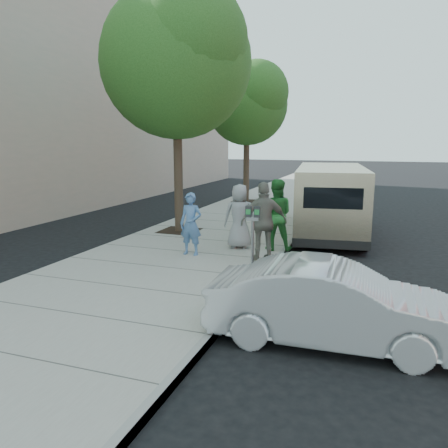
{
  "coord_description": "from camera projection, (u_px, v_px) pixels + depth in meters",
  "views": [
    {
      "loc": [
        3.72,
        -10.27,
        3.04
      ],
      "look_at": [
        0.34,
        -0.7,
        1.1
      ],
      "focal_mm": 35.0,
      "sensor_mm": 36.0,
      "label": 1
    }
  ],
  "objects": [
    {
      "name": "person_gray_shirt",
      "position": [
        240.0,
        216.0,
        11.83
      ],
      "size": [
        0.99,
        0.79,
        1.75
      ],
      "primitive_type": "imported",
      "rotation": [
        0.0,
        0.0,
        3.45
      ],
      "color": "gray",
      "rests_on": "sidewalk"
    },
    {
      "name": "sidewalk",
      "position": [
        185.0,
        254.0,
        11.61
      ],
      "size": [
        5.0,
        60.0,
        0.15
      ],
      "primitive_type": "cube",
      "color": "gray",
      "rests_on": "ground"
    },
    {
      "name": "ground",
      "position": [
        221.0,
        260.0,
        11.3
      ],
      "size": [
        120.0,
        120.0,
        0.0
      ],
      "primitive_type": "plane",
      "color": "black",
      "rests_on": "ground"
    },
    {
      "name": "tree_far",
      "position": [
        248.0,
        101.0,
        20.38
      ],
      "size": [
        3.92,
        3.8,
        6.49
      ],
      "color": "black",
      "rests_on": "sidewalk"
    },
    {
      "name": "parking_meter",
      "position": [
        253.0,
        226.0,
        9.32
      ],
      "size": [
        0.33,
        0.15,
        1.53
      ],
      "rotation": [
        0.0,
        0.0,
        0.14
      ],
      "color": "gray",
      "rests_on": "sidewalk"
    },
    {
      "name": "sedan",
      "position": [
        333.0,
        304.0,
        6.56
      ],
      "size": [
        3.83,
        1.47,
        1.25
      ],
      "primitive_type": "imported",
      "rotation": [
        0.0,
        0.0,
        1.61
      ],
      "color": "silver",
      "rests_on": "ground"
    },
    {
      "name": "person_officer",
      "position": [
        191.0,
        224.0,
        11.13
      ],
      "size": [
        0.59,
        0.39,
        1.6
      ],
      "primitive_type": "imported",
      "rotation": [
        0.0,
        0.0,
        0.0
      ],
      "color": "#5179AC",
      "rests_on": "sidewalk"
    },
    {
      "name": "tree_near",
      "position": [
        177.0,
        57.0,
        13.22
      ],
      "size": [
        4.62,
        4.6,
        7.53
      ],
      "color": "black",
      "rests_on": "sidewalk"
    },
    {
      "name": "van",
      "position": [
        330.0,
        199.0,
        14.16
      ],
      "size": [
        2.69,
        6.19,
        2.23
      ],
      "rotation": [
        0.0,
        0.0,
        0.13
      ],
      "color": "beige",
      "rests_on": "ground"
    },
    {
      "name": "curb_face",
      "position": [
        275.0,
        262.0,
        10.81
      ],
      "size": [
        0.12,
        60.0,
        0.16
      ],
      "primitive_type": "cube",
      "color": "gray",
      "rests_on": "ground"
    },
    {
      "name": "person_green_shirt",
      "position": [
        276.0,
        215.0,
        11.62
      ],
      "size": [
        1.06,
        0.9,
        1.9
      ],
      "primitive_type": "imported",
      "rotation": [
        0.0,
        0.0,
        3.36
      ],
      "color": "#287A31",
      "rests_on": "sidewalk"
    },
    {
      "name": "person_striped_polo",
      "position": [
        264.0,
        222.0,
        10.48
      ],
      "size": [
        1.22,
        0.95,
        1.93
      ],
      "primitive_type": "imported",
      "rotation": [
        0.0,
        0.0,
        3.63
      ],
      "color": "slate",
      "rests_on": "sidewalk"
    }
  ]
}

